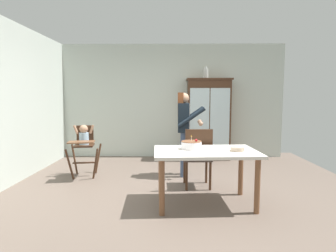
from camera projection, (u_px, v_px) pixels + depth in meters
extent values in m
plane|color=#66564C|center=(170.00, 193.00, 4.19)|extent=(6.24, 6.24, 0.00)
cube|color=beige|center=(171.00, 101.00, 6.66)|extent=(5.32, 0.06, 2.70)
cube|color=#422819|center=(208.00, 120.00, 6.44)|extent=(0.97, 0.42, 1.83)
cube|color=#422819|center=(209.00, 79.00, 6.34)|extent=(1.03, 0.48, 0.04)
cube|color=silver|center=(200.00, 117.00, 6.22)|extent=(0.44, 0.01, 1.28)
cube|color=silver|center=(220.00, 117.00, 6.21)|extent=(0.44, 0.01, 1.28)
cube|color=#422819|center=(208.00, 116.00, 6.43)|extent=(0.89, 0.36, 0.02)
cylinder|color=#B2B7B2|center=(205.00, 74.00, 6.33)|extent=(0.13, 0.13, 0.22)
cylinder|color=#B2B7B2|center=(206.00, 68.00, 6.31)|extent=(0.07, 0.07, 0.05)
cylinder|color=#422819|center=(70.00, 164.00, 4.81)|extent=(0.12, 0.15, 0.56)
cylinder|color=#422819|center=(95.00, 164.00, 4.87)|extent=(0.15, 0.12, 0.56)
cylinder|color=#422819|center=(75.00, 159.00, 5.25)|extent=(0.15, 0.12, 0.56)
cylinder|color=#422819|center=(98.00, 158.00, 5.30)|extent=(0.12, 0.15, 0.56)
cube|color=#422819|center=(85.00, 163.00, 5.06)|extent=(0.42, 0.10, 0.02)
cube|color=#422819|center=(84.00, 145.00, 5.03)|extent=(0.39, 0.39, 0.02)
cube|color=#422819|center=(85.00, 134.00, 5.16)|extent=(0.31, 0.08, 0.34)
cube|color=brown|center=(81.00, 142.00, 4.75)|extent=(0.47, 0.30, 0.02)
cylinder|color=#9EBCD1|center=(84.00, 139.00, 5.04)|extent=(0.17, 0.17, 0.22)
sphere|color=tan|center=(84.00, 129.00, 5.02)|extent=(0.15, 0.15, 0.15)
cylinder|color=tan|center=(76.00, 130.00, 5.00)|extent=(0.10, 0.06, 0.17)
cylinder|color=tan|center=(92.00, 129.00, 5.04)|extent=(0.10, 0.06, 0.17)
cylinder|color=#3D4C6B|center=(183.00, 155.00, 5.01)|extent=(0.11, 0.11, 0.82)
cylinder|color=#3D4C6B|center=(183.00, 153.00, 5.18)|extent=(0.11, 0.11, 0.82)
cube|color=#19232D|center=(184.00, 117.00, 5.03)|extent=(0.22, 0.37, 0.52)
cube|color=white|center=(189.00, 117.00, 5.02)|extent=(0.01, 0.06, 0.49)
sphere|color=tan|center=(184.00, 98.00, 4.99)|extent=(0.19, 0.19, 0.19)
cube|color=brown|center=(181.00, 105.00, 5.00)|extent=(0.11, 0.20, 0.44)
cylinder|color=#19232D|center=(192.00, 117.00, 4.82)|extent=(0.49, 0.09, 0.37)
sphere|color=tan|center=(201.00, 124.00, 4.82)|extent=(0.08, 0.08, 0.08)
cylinder|color=#19232D|center=(191.00, 116.00, 5.21)|extent=(0.49, 0.09, 0.37)
sphere|color=tan|center=(200.00, 122.00, 5.22)|extent=(0.08, 0.08, 0.08)
cube|color=silver|center=(205.00, 152.00, 3.69)|extent=(1.41, 0.93, 0.04)
cylinder|color=brown|center=(162.00, 187.00, 3.37)|extent=(0.07, 0.07, 0.70)
cylinder|color=brown|center=(257.00, 186.00, 3.42)|extent=(0.07, 0.07, 0.70)
cylinder|color=brown|center=(161.00, 173.00, 4.04)|extent=(0.07, 0.07, 0.70)
cylinder|color=brown|center=(241.00, 172.00, 4.09)|extent=(0.07, 0.07, 0.70)
cylinder|color=white|center=(191.00, 145.00, 3.79)|extent=(0.28, 0.28, 0.10)
cylinder|color=brown|center=(191.00, 141.00, 3.78)|extent=(0.27, 0.27, 0.01)
cylinder|color=#F2E5CC|center=(191.00, 139.00, 3.78)|extent=(0.01, 0.01, 0.06)
cone|color=yellow|center=(191.00, 136.00, 3.77)|extent=(0.02, 0.02, 0.02)
sphere|color=red|center=(196.00, 140.00, 3.74)|extent=(0.04, 0.04, 0.04)
cylinder|color=#C6AD93|center=(237.00, 149.00, 3.63)|extent=(0.18, 0.18, 0.05)
cylinder|color=#422819|center=(206.00, 170.00, 4.67)|extent=(0.04, 0.04, 0.45)
cylinder|color=#422819|center=(184.00, 170.00, 4.66)|extent=(0.04, 0.04, 0.45)
cylinder|color=#422819|center=(210.00, 176.00, 4.30)|extent=(0.04, 0.04, 0.45)
cylinder|color=#422819|center=(187.00, 176.00, 4.29)|extent=(0.04, 0.04, 0.45)
cube|color=#473D38|center=(197.00, 158.00, 4.46)|extent=(0.46, 0.46, 0.03)
cube|color=#422819|center=(199.00, 145.00, 4.23)|extent=(0.42, 0.06, 0.48)
cylinder|color=#422819|center=(211.00, 145.00, 4.24)|extent=(0.03, 0.03, 0.48)
cylinder|color=#422819|center=(187.00, 145.00, 4.23)|extent=(0.03, 0.03, 0.48)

